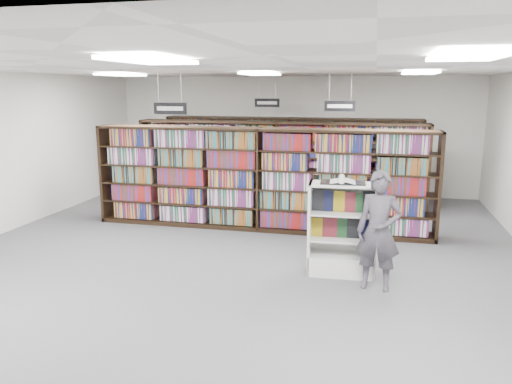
% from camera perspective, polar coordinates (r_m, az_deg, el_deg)
% --- Properties ---
extents(floor, '(12.00, 12.00, 0.00)m').
position_cam_1_polar(floor, '(8.62, -2.52, -7.76)').
color(floor, '#4E4F53').
rests_on(floor, ground).
extents(ceiling, '(10.00, 12.00, 0.10)m').
position_cam_1_polar(ceiling, '(8.13, -2.73, 14.01)').
color(ceiling, white).
rests_on(ceiling, wall_back).
extents(wall_back, '(10.00, 0.10, 3.20)m').
position_cam_1_polar(wall_back, '(14.05, 4.13, 6.52)').
color(wall_back, silver).
rests_on(wall_back, ground).
extents(bookshelf_row_near, '(7.00, 0.60, 2.10)m').
position_cam_1_polar(bookshelf_row_near, '(10.23, 0.47, 1.47)').
color(bookshelf_row_near, black).
rests_on(bookshelf_row_near, floor).
extents(bookshelf_row_mid, '(7.00, 0.60, 2.10)m').
position_cam_1_polar(bookshelf_row_mid, '(12.16, 2.57, 3.11)').
color(bookshelf_row_mid, black).
rests_on(bookshelf_row_mid, floor).
extents(bookshelf_row_far, '(7.00, 0.60, 2.10)m').
position_cam_1_polar(bookshelf_row_far, '(13.82, 3.89, 4.14)').
color(bookshelf_row_far, black).
rests_on(bookshelf_row_far, floor).
extents(aisle_sign_left, '(0.65, 0.02, 0.80)m').
position_cam_1_polar(aisle_sign_left, '(9.58, -9.79, 9.51)').
color(aisle_sign_left, '#B2B2B7').
rests_on(aisle_sign_left, ceiling).
extents(aisle_sign_right, '(0.65, 0.02, 0.80)m').
position_cam_1_polar(aisle_sign_right, '(10.84, 9.55, 9.77)').
color(aisle_sign_right, '#B2B2B7').
rests_on(aisle_sign_right, ceiling).
extents(aisle_sign_center, '(0.65, 0.02, 0.80)m').
position_cam_1_polar(aisle_sign_center, '(13.11, 1.28, 10.24)').
color(aisle_sign_center, '#B2B2B7').
rests_on(aisle_sign_center, ceiling).
extents(troffer_front_center, '(0.60, 1.20, 0.04)m').
position_cam_1_polar(troffer_front_center, '(5.31, -11.96, 14.54)').
color(troffer_front_center, white).
rests_on(troffer_front_center, ceiling).
extents(troffer_front_right, '(0.60, 1.20, 0.04)m').
position_cam_1_polar(troffer_front_right, '(4.88, 23.05, 14.14)').
color(troffer_front_right, white).
rests_on(troffer_front_right, ceiling).
extents(troffer_back_left, '(0.60, 1.20, 0.04)m').
position_cam_1_polar(troffer_back_left, '(11.13, -15.15, 12.82)').
color(troffer_back_left, white).
rests_on(troffer_back_left, ceiling).
extents(troffer_back_center, '(0.60, 1.20, 0.04)m').
position_cam_1_polar(troffer_back_center, '(10.07, 0.49, 13.36)').
color(troffer_back_center, white).
rests_on(troffer_back_center, ceiling).
extents(troffer_back_right, '(0.60, 1.20, 0.04)m').
position_cam_1_polar(troffer_back_right, '(9.85, 18.23, 12.83)').
color(troffer_back_right, white).
rests_on(troffer_back_right, ceiling).
extents(endcap_display, '(1.06, 0.57, 1.46)m').
position_cam_1_polar(endcap_display, '(8.00, 9.74, -5.76)').
color(endcap_display, silver).
rests_on(endcap_display, floor).
extents(open_book, '(0.70, 0.44, 0.13)m').
position_cam_1_polar(open_book, '(7.76, 9.85, 1.25)').
color(open_book, black).
rests_on(open_book, endcap_display).
extents(shopper, '(0.69, 0.50, 1.74)m').
position_cam_1_polar(shopper, '(7.39, 13.85, -4.35)').
color(shopper, '#4D4752').
rests_on(shopper, floor).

